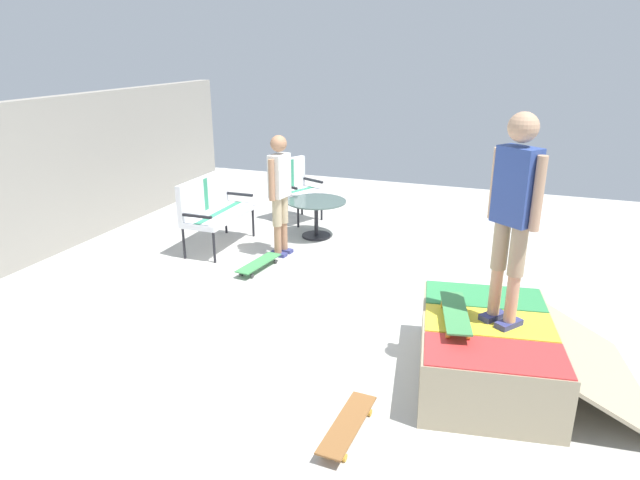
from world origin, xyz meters
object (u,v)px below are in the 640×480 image
at_px(patio_table, 316,211).
at_px(skateboard_by_bench, 259,263).
at_px(skate_ramp, 490,351).
at_px(skateboard_on_ramp, 455,313).
at_px(patio_bench, 212,205).
at_px(skateboard_spare, 348,425).
at_px(person_skater, 514,205).
at_px(person_watching, 280,187).
at_px(patio_chair_near_house, 295,184).

xyz_separation_m(patio_table, skateboard_by_bench, (-1.50, 0.24, -0.32)).
distance_m(skate_ramp, skateboard_on_ramp, 0.49).
bearing_deg(patio_bench, skateboard_spare, -137.19).
xyz_separation_m(patio_table, skateboard_spare, (-4.23, -1.83, -0.32)).
bearing_deg(person_skater, skateboard_by_bench, 62.53).
bearing_deg(skateboard_spare, person_skater, -40.95).
relative_size(skate_ramp, skateboard_by_bench, 2.53).
bearing_deg(patio_table, person_skater, -137.65).
xyz_separation_m(skate_ramp, skateboard_by_bench, (1.60, 3.01, -0.20)).
relative_size(patio_bench, skateboard_spare, 1.55).
bearing_deg(patio_bench, skateboard_by_bench, -120.64).
xyz_separation_m(person_skater, skateboard_on_ramp, (-0.13, 0.36, -0.95)).
bearing_deg(patio_bench, person_skater, -118.27).
xyz_separation_m(skate_ramp, skateboard_on_ramp, (-0.12, 0.31, 0.37)).
height_order(skate_ramp, patio_table, patio_table).
bearing_deg(skateboard_by_bench, person_watching, -3.82).
bearing_deg(skateboard_on_ramp, person_skater, -70.43).
height_order(patio_chair_near_house, skateboard_on_ramp, patio_chair_near_house).
distance_m(person_watching, skateboard_spare, 4.02).
bearing_deg(person_skater, skateboard_spare, 139.05).
relative_size(skate_ramp, person_watching, 1.25).
height_order(person_skater, skateboard_by_bench, person_skater).
distance_m(patio_bench, person_watching, 1.11).
xyz_separation_m(patio_chair_near_house, person_skater, (-3.82, -3.46, 0.98)).
bearing_deg(person_skater, skate_ramp, 102.77).
bearing_deg(skateboard_spare, skate_ramp, -39.64).
bearing_deg(person_skater, person_watching, 53.69).
bearing_deg(patio_table, patio_bench, 125.66).
relative_size(patio_chair_near_house, skateboard_on_ramp, 1.24).
relative_size(patio_chair_near_house, person_skater, 0.58).
xyz_separation_m(skateboard_by_bench, skateboard_on_ramp, (-1.72, -2.70, 0.56)).
bearing_deg(skateboard_by_bench, person_skater, -117.47).
bearing_deg(skateboard_on_ramp, skate_ramp, -69.27).
height_order(person_watching, person_skater, person_skater).
distance_m(skate_ramp, person_skater, 1.31).
bearing_deg(person_watching, patio_bench, 91.50).
distance_m(skate_ramp, skateboard_by_bench, 3.41).
height_order(person_skater, skateboard_spare, person_skater).
bearing_deg(skateboard_spare, skateboard_by_bench, 37.20).
bearing_deg(patio_table, skateboard_spare, -156.61).
distance_m(skateboard_spare, skateboard_on_ramp, 1.31).
bearing_deg(patio_table, person_watching, 167.04).
xyz_separation_m(patio_bench, patio_table, (0.90, -1.25, -0.21)).
relative_size(patio_table, skateboard_on_ramp, 1.09).
distance_m(skateboard_by_bench, skateboard_spare, 3.43).
distance_m(patio_bench, skateboard_by_bench, 1.29).
xyz_separation_m(patio_chair_near_house, skateboard_on_ramp, (-3.95, -3.10, 0.03)).
distance_m(skate_ramp, patio_chair_near_house, 5.14).
relative_size(patio_bench, patio_chair_near_house, 1.23).
relative_size(skateboard_by_bench, skateboard_on_ramp, 0.99).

